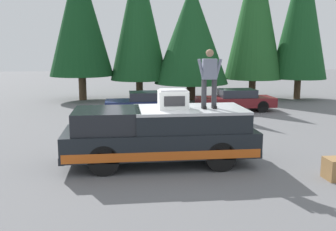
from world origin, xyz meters
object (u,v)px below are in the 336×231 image
person_on_truck_bed (209,77)px  parked_car_maroon (236,100)px  compressor_unit (173,99)px  pickup_truck (160,135)px  wooden_crate (336,169)px  parked_car_navy (147,103)px

person_on_truck_bed → parked_car_maroon: bearing=-21.3°
person_on_truck_bed → parked_car_maroon: person_on_truck_bed is taller
compressor_unit → person_on_truck_bed: size_ratio=0.50×
person_on_truck_bed → parked_car_maroon: (9.19, -3.58, -1.97)m
compressor_unit → pickup_truck: bearing=78.9°
pickup_truck → wooden_crate: (-1.91, -4.41, -0.59)m
pickup_truck → parked_car_navy: bearing=-1.1°
parked_car_navy → pickup_truck: bearing=178.9°
compressor_unit → wooden_crate: 4.74m
parked_car_navy → person_on_truck_bed: bearing=-171.7°
compressor_unit → parked_car_maroon: (9.14, -4.62, -1.35)m
person_on_truck_bed → wooden_crate: bearing=-120.8°
compressor_unit → parked_car_maroon: compressor_unit is taller
compressor_unit → person_on_truck_bed: person_on_truck_bed is taller
person_on_truck_bed → parked_car_navy: person_on_truck_bed is taller
compressor_unit → wooden_crate: bearing=-114.5°
person_on_truck_bed → parked_car_navy: bearing=8.3°
parked_car_navy → wooden_crate: size_ratio=7.32×
parked_car_maroon → wooden_crate: bearing=177.0°
person_on_truck_bed → parked_car_maroon: size_ratio=0.41×
parked_car_navy → compressor_unit: bearing=-178.6°
compressor_unit → parked_car_maroon: bearing=-26.8°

